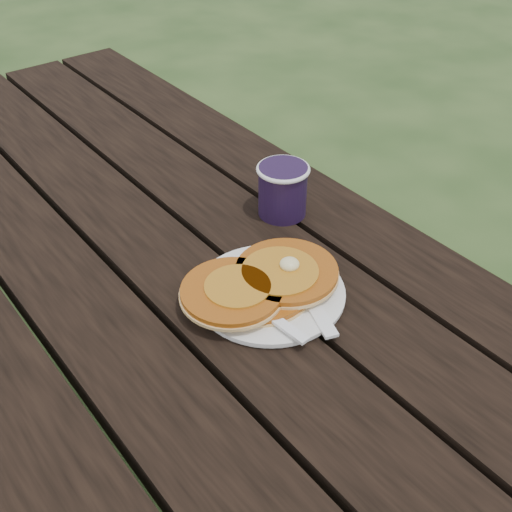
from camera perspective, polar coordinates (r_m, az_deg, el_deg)
picnic_table at (r=1.29m, az=-6.47°, el=-13.74°), size 1.36×1.80×0.75m
plate at (r=0.94m, az=1.21°, el=-3.31°), size 0.26×0.26×0.01m
pancake_stack at (r=0.93m, az=0.51°, el=-2.38°), size 0.24×0.16×0.04m
knife at (r=0.93m, az=4.54°, el=-3.47°), size 0.08×0.18×0.00m
fork at (r=0.88m, az=1.88°, el=-5.74°), size 0.04×0.16×0.01m
coffee_cup at (r=1.09m, az=2.39°, el=6.13°), size 0.09×0.09×0.09m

